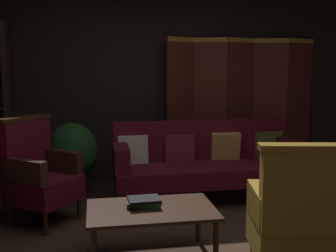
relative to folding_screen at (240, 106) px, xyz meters
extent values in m
cube|color=black|center=(-1.27, 0.17, 0.41)|extent=(7.20, 0.10, 2.80)
cube|color=#5B2319|center=(-0.84, -0.02, -0.04)|extent=(0.41, 0.26, 1.90)
cube|color=#B78E33|center=(-0.84, -0.02, 0.88)|extent=(0.42, 0.27, 0.06)
cube|color=#5B2319|center=(-0.43, 0.01, -0.04)|extent=(0.44, 0.21, 1.90)
cube|color=#B78E33|center=(-0.43, 0.01, 0.88)|extent=(0.44, 0.21, 0.06)
cube|color=#5B2319|center=(-0.01, 0.00, -0.04)|extent=(0.44, 0.19, 1.90)
cube|color=#B78E33|center=(-0.01, 0.00, 0.88)|extent=(0.44, 0.20, 0.06)
cube|color=#5B2319|center=(0.43, 0.00, -0.04)|extent=(0.44, 0.19, 1.90)
cube|color=#B78E33|center=(0.43, 0.00, 0.88)|extent=(0.45, 0.19, 0.06)
cube|color=#5B2319|center=(0.86, 0.01, -0.04)|extent=(0.44, 0.19, 1.90)
cube|color=#B78E33|center=(0.86, 0.01, 0.88)|extent=(0.44, 0.20, 0.06)
cube|color=#382114|center=(-3.00, -0.10, 0.04)|extent=(0.06, 0.32, 2.05)
cylinder|color=#382114|center=(-1.67, -1.23, -0.88)|extent=(0.07, 0.07, 0.22)
cylinder|color=#382114|center=(0.23, -1.23, -0.88)|extent=(0.07, 0.07, 0.22)
cylinder|color=#382114|center=(-1.67, -0.63, -0.88)|extent=(0.07, 0.07, 0.22)
cylinder|color=#382114|center=(0.23, -0.63, -0.88)|extent=(0.07, 0.07, 0.22)
cube|color=#4C0F19|center=(-0.72, -0.93, -0.67)|extent=(2.10, 0.76, 0.20)
cube|color=#4C0F19|center=(-0.72, -0.62, -0.34)|extent=(2.10, 0.18, 0.46)
cube|color=#4C0F19|center=(-1.70, -0.93, -0.44)|extent=(0.16, 0.68, 0.26)
cube|color=#4C0F19|center=(0.26, -0.93, -0.44)|extent=(0.16, 0.68, 0.26)
cube|color=beige|center=(-1.55, -0.73, -0.42)|extent=(0.35, 0.17, 0.35)
cube|color=maroon|center=(-1.00, -0.73, -0.42)|extent=(0.35, 0.18, 0.35)
cube|color=tan|center=(-0.44, -0.73, -0.42)|extent=(0.34, 0.17, 0.35)
cube|color=#4C5123|center=(0.11, -0.73, -0.42)|extent=(0.36, 0.19, 0.35)
cylinder|color=#382114|center=(-1.10, -2.58, -0.79)|extent=(0.04, 0.04, 0.39)
cylinder|color=#382114|center=(-2.00, -2.04, -0.79)|extent=(0.04, 0.04, 0.39)
cylinder|color=#382114|center=(-1.10, -2.04, -0.79)|extent=(0.04, 0.04, 0.39)
cube|color=#382114|center=(-1.55, -2.31, -0.58)|extent=(1.00, 0.64, 0.03)
cylinder|color=#B78E33|center=(-0.35, -2.65, -0.88)|extent=(0.04, 0.04, 0.22)
cylinder|color=#B78E33|center=(-0.80, -2.56, -0.88)|extent=(0.04, 0.04, 0.22)
cube|color=#B79338|center=(-0.62, -2.83, -0.65)|extent=(0.66, 0.66, 0.24)
cube|color=#B79338|center=(-0.66, -3.05, -0.26)|extent=(0.57, 0.23, 0.54)
cube|color=#B78E33|center=(-0.66, -3.05, 0.03)|extent=(0.61, 0.24, 0.04)
cube|color=#B78E33|center=(-0.38, -2.87, -0.42)|extent=(0.18, 0.51, 0.22)
cube|color=#B78E33|center=(-0.85, -2.78, -0.42)|extent=(0.18, 0.51, 0.22)
cylinder|color=#382114|center=(-2.44, -1.66, -0.88)|extent=(0.04, 0.04, 0.22)
cylinder|color=#382114|center=(-2.15, -1.30, -0.88)|extent=(0.04, 0.04, 0.22)
cylinder|color=#382114|center=(-2.79, -1.37, -0.88)|extent=(0.04, 0.04, 0.22)
cylinder|color=#382114|center=(-2.51, -1.01, -0.88)|extent=(0.04, 0.04, 0.22)
cube|color=#4C0F19|center=(-2.47, -1.34, -0.65)|extent=(0.79, 0.79, 0.24)
cube|color=#4C0F19|center=(-2.65, -1.19, -0.26)|extent=(0.44, 0.51, 0.54)
cube|color=#382114|center=(-2.65, -1.19, 0.03)|extent=(0.48, 0.55, 0.04)
cube|color=#382114|center=(-2.62, -1.52, -0.42)|extent=(0.45, 0.38, 0.22)
cube|color=#382114|center=(-2.32, -1.15, -0.42)|extent=(0.45, 0.38, 0.22)
cylinder|color=brown|center=(-2.24, -0.56, -0.85)|extent=(0.28, 0.28, 0.28)
ellipsoid|color=#193D19|center=(-2.24, -0.56, -0.44)|extent=(0.58, 0.58, 0.67)
cube|color=#1E4C28|center=(-1.60, -2.26, -0.54)|extent=(0.29, 0.23, 0.04)
cube|color=black|center=(-1.60, -2.26, -0.51)|extent=(0.26, 0.20, 0.03)
camera|label=1|loc=(-1.98, -5.46, 0.54)|focal=44.93mm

